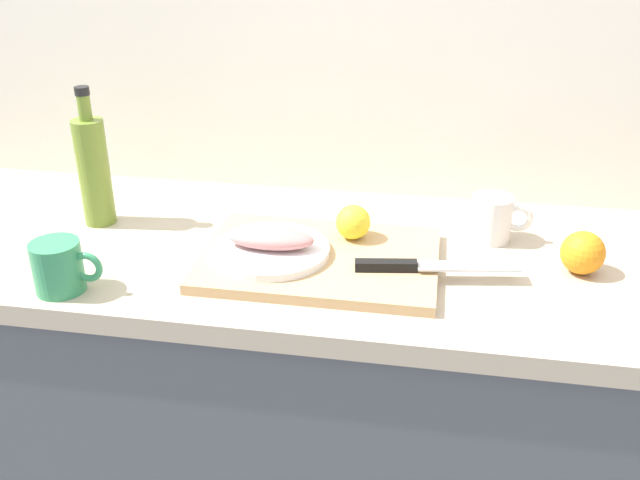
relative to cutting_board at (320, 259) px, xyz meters
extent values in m
cube|color=white|center=(0.01, 0.39, 0.34)|extent=(3.20, 0.05, 2.50)
cube|color=#4C5159|center=(0.01, 0.06, -0.48)|extent=(2.00, 0.58, 0.86)
cube|color=#B7A88E|center=(0.01, 0.06, -0.03)|extent=(2.00, 0.60, 0.04)
cube|color=tan|center=(0.00, 0.00, 0.00)|extent=(0.43, 0.31, 0.02)
cylinder|color=white|center=(-0.09, -0.01, 0.02)|extent=(0.22, 0.22, 0.01)
ellipsoid|color=tan|center=(-0.09, -0.01, 0.04)|extent=(0.16, 0.07, 0.04)
cube|color=silver|center=(0.27, -0.02, 0.02)|extent=(0.18, 0.06, 0.00)
cube|color=black|center=(0.13, -0.04, 0.02)|extent=(0.11, 0.04, 0.02)
sphere|color=yellow|center=(0.05, 0.08, 0.04)|extent=(0.07, 0.07, 0.07)
cylinder|color=olive|center=(-0.49, 0.11, 0.10)|extent=(0.06, 0.06, 0.22)
cylinder|color=olive|center=(-0.49, 0.11, 0.24)|extent=(0.03, 0.03, 0.05)
cylinder|color=black|center=(-0.49, 0.11, 0.27)|extent=(0.03, 0.03, 0.02)
cylinder|color=white|center=(0.31, 0.16, 0.04)|extent=(0.08, 0.08, 0.09)
torus|color=white|center=(0.37, 0.16, 0.04)|extent=(0.06, 0.01, 0.06)
cylinder|color=#338C59|center=(-0.43, -0.17, 0.04)|extent=(0.09, 0.09, 0.09)
torus|color=#338C59|center=(-0.37, -0.17, 0.04)|extent=(0.06, 0.01, 0.06)
sphere|color=orange|center=(0.47, 0.05, 0.03)|extent=(0.08, 0.08, 0.08)
camera|label=1|loc=(0.20, -1.15, 0.61)|focal=39.76mm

